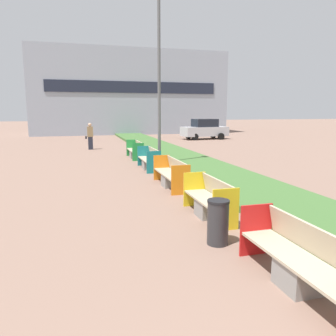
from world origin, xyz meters
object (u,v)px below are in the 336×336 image
(bench_orange_frame, at_px, (171,176))
(street_lamp_post, at_px, (159,72))
(litter_bin, at_px, (218,222))
(bench_red_frame, at_px, (302,264))
(parked_car_distant, at_px, (205,129))
(pedestrian_walking, at_px, (90,136))
(bench_yellow_frame, at_px, (210,202))
(bench_teal_frame, at_px, (149,161))
(bench_green_frame, at_px, (136,151))

(bench_orange_frame, relative_size, street_lamp_post, 0.31)
(litter_bin, bearing_deg, bench_red_frame, -74.69)
(bench_orange_frame, distance_m, parked_car_distant, 19.57)
(street_lamp_post, distance_m, pedestrian_walking, 9.07)
(litter_bin, bearing_deg, parked_car_distant, 68.85)
(bench_red_frame, xyz_separation_m, bench_yellow_frame, (-0.01, 3.46, -0.01))
(bench_red_frame, height_order, bench_teal_frame, same)
(street_lamp_post, xyz_separation_m, pedestrian_walking, (-2.84, 7.92, -3.39))
(bench_orange_frame, bearing_deg, litter_bin, -95.74)
(litter_bin, xyz_separation_m, parked_car_distant, (8.80, 22.73, 0.47))
(bench_green_frame, xyz_separation_m, parked_car_distant, (8.30, 10.55, 0.54))
(bench_yellow_frame, xyz_separation_m, litter_bin, (-0.50, -1.62, 0.08))
(litter_bin, relative_size, pedestrian_walking, 0.50)
(bench_teal_frame, bearing_deg, pedestrian_walking, 104.70)
(bench_green_frame, relative_size, parked_car_distant, 0.49)
(bench_yellow_frame, relative_size, parked_car_distant, 0.46)
(bench_red_frame, xyz_separation_m, bench_orange_frame, (-0.00, 6.87, -0.00))
(parked_car_distant, bearing_deg, litter_bin, -116.26)
(bench_yellow_frame, xyz_separation_m, street_lamp_post, (0.61, 7.56, 3.94))
(bench_yellow_frame, xyz_separation_m, pedestrian_walking, (-2.23, 15.47, 0.55))
(pedestrian_walking, height_order, parked_car_distant, parked_car_distant)
(litter_bin, xyz_separation_m, pedestrian_walking, (-1.73, 17.09, 0.47))
(bench_green_frame, bearing_deg, parked_car_distant, 51.81)
(bench_yellow_frame, distance_m, bench_green_frame, 10.57)
(bench_teal_frame, xyz_separation_m, pedestrian_walking, (-2.23, 8.51, 0.55))
(bench_teal_frame, relative_size, pedestrian_walking, 1.19)
(parked_car_distant, bearing_deg, bench_yellow_frame, -116.56)
(pedestrian_walking, distance_m, parked_car_distant, 11.95)
(bench_orange_frame, xyz_separation_m, bench_teal_frame, (-0.00, 3.56, -0.01))
(street_lamp_post, bearing_deg, pedestrian_walking, 109.77)
(pedestrian_walking, bearing_deg, litter_bin, -84.21)
(street_lamp_post, bearing_deg, bench_orange_frame, -98.34)
(bench_orange_frame, xyz_separation_m, pedestrian_walking, (-2.24, 12.07, 0.54))
(bench_teal_frame, xyz_separation_m, street_lamp_post, (0.61, 0.59, 3.94))
(bench_teal_frame, relative_size, street_lamp_post, 0.27)
(bench_red_frame, xyz_separation_m, litter_bin, (-0.51, 1.84, 0.07))
(bench_green_frame, distance_m, litter_bin, 12.20)
(bench_yellow_frame, height_order, bench_teal_frame, same)
(bench_orange_frame, bearing_deg, street_lamp_post, 81.66)
(bench_green_frame, bearing_deg, pedestrian_walking, 114.50)
(parked_car_distant, bearing_deg, street_lamp_post, -124.64)
(bench_red_frame, height_order, street_lamp_post, street_lamp_post)
(bench_yellow_frame, bearing_deg, litter_bin, -107.19)
(bench_red_frame, distance_m, parked_car_distant, 25.95)
(bench_yellow_frame, bearing_deg, bench_orange_frame, 89.92)
(bench_green_frame, bearing_deg, bench_teal_frame, -90.00)
(parked_car_distant, bearing_deg, bench_orange_frame, -120.20)
(bench_red_frame, distance_m, bench_orange_frame, 6.87)
(bench_orange_frame, xyz_separation_m, litter_bin, (-0.50, -5.02, 0.07))
(bench_green_frame, bearing_deg, bench_yellow_frame, -90.01)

